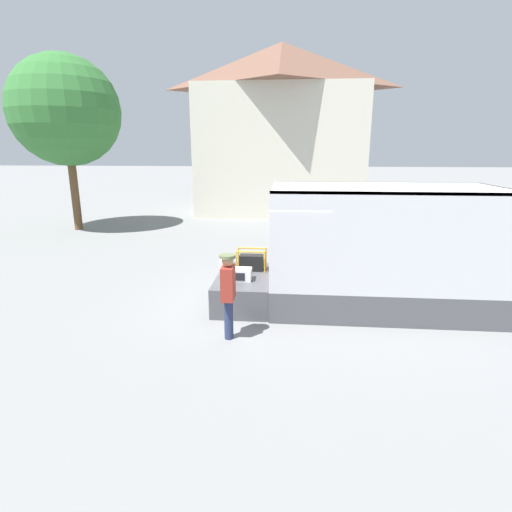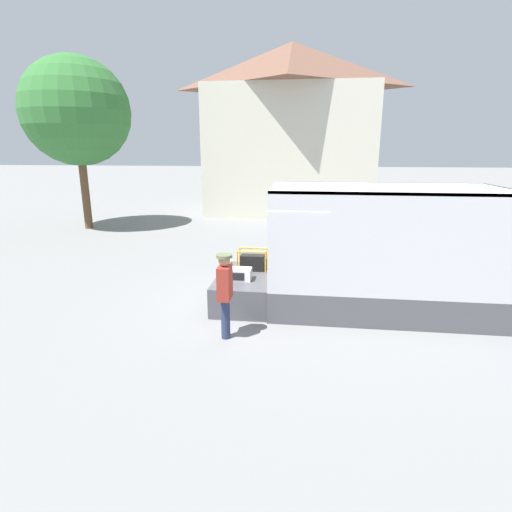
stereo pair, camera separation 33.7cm
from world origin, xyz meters
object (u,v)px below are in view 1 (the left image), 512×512
at_px(orange_bucket, 226,268).
at_px(worker_person, 228,288).
at_px(box_truck, 462,270).
at_px(microwave, 241,274).
at_px(portable_generator, 252,262).
at_px(street_tree, 65,111).

xyz_separation_m(orange_bucket, worker_person, (0.38, -2.01, 0.19)).
distance_m(box_truck, worker_person, 5.57).
height_order(box_truck, microwave, box_truck).
height_order(portable_generator, worker_person, worker_person).
bearing_deg(worker_person, box_truck, 21.07).
height_order(portable_generator, street_tree, street_tree).
height_order(portable_generator, orange_bucket, portable_generator).
bearing_deg(box_truck, portable_generator, 174.70).
height_order(worker_person, street_tree, street_tree).
bearing_deg(street_tree, orange_bucket, -45.33).
relative_size(box_truck, portable_generator, 9.73).
relative_size(portable_generator, orange_bucket, 2.06).
distance_m(microwave, worker_person, 1.66).
bearing_deg(microwave, worker_person, -91.76).
distance_m(portable_generator, orange_bucket, 0.76).
height_order(microwave, portable_generator, portable_generator).
xyz_separation_m(box_truck, worker_person, (-5.20, -2.00, 0.11)).
distance_m(microwave, street_tree, 13.36).
relative_size(microwave, orange_bucket, 1.34).
height_order(orange_bucket, street_tree, street_tree).
distance_m(box_truck, street_tree, 17.00).
bearing_deg(street_tree, worker_person, -50.08).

